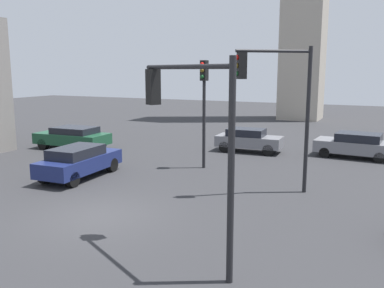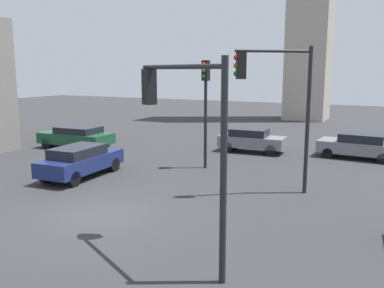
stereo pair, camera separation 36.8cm
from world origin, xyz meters
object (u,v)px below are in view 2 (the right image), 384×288
(car_0, at_px, (81,160))
(car_3, at_px, (251,140))
(traffic_light_2, at_px, (277,91))
(traffic_light_1, at_px, (205,94))
(traffic_light_0, at_px, (182,117))
(car_1, at_px, (359,145))
(car_2, at_px, (77,137))

(car_0, bearing_deg, car_3, -31.83)
(traffic_light_2, bearing_deg, traffic_light_1, -71.38)
(traffic_light_1, distance_m, traffic_light_2, 5.37)
(traffic_light_0, relative_size, car_1, 1.20)
(traffic_light_0, relative_size, car_2, 1.11)
(traffic_light_0, height_order, traffic_light_1, traffic_light_1)
(car_2, height_order, car_3, car_3)
(traffic_light_2, xyz_separation_m, car_0, (-8.88, -1.32, -3.38))
(traffic_light_2, distance_m, car_2, 15.08)
(traffic_light_1, bearing_deg, car_2, -90.49)
(car_0, height_order, car_3, car_0)
(car_0, distance_m, car_3, 10.72)
(traffic_light_2, bearing_deg, car_1, -142.01)
(car_0, height_order, car_2, car_0)
(traffic_light_1, height_order, car_2, traffic_light_1)
(car_1, bearing_deg, traffic_light_1, 46.09)
(traffic_light_2, height_order, car_1, traffic_light_2)
(traffic_light_2, bearing_deg, traffic_light_0, 47.32)
(traffic_light_0, height_order, car_0, traffic_light_0)
(traffic_light_0, distance_m, traffic_light_1, 10.40)
(traffic_light_0, xyz_separation_m, car_0, (-8.28, 5.36, -2.99))
(car_1, bearing_deg, traffic_light_2, 79.67)
(car_1, bearing_deg, traffic_light_0, 83.55)
(car_1, distance_m, car_2, 17.15)
(traffic_light_1, height_order, car_3, traffic_light_1)
(car_2, bearing_deg, car_1, -166.15)
(car_3, bearing_deg, car_0, -121.65)
(traffic_light_0, distance_m, car_0, 10.31)
(traffic_light_1, relative_size, car_1, 1.24)
(traffic_light_1, relative_size, car_3, 1.35)
(traffic_light_0, bearing_deg, traffic_light_2, -66.83)
(traffic_light_1, relative_size, car_2, 1.15)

